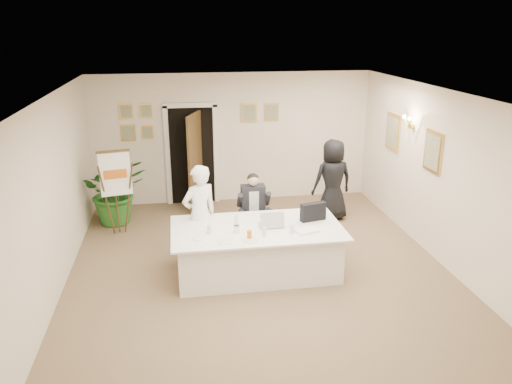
{
  "coord_description": "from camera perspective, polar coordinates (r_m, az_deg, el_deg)",
  "views": [
    {
      "loc": [
        -1.2,
        -7.06,
        3.77
      ],
      "look_at": [
        0.04,
        0.6,
        1.14
      ],
      "focal_mm": 35.0,
      "sensor_mm": 36.0,
      "label": 1
    }
  ],
  "objects": [
    {
      "name": "pictures_right_wall",
      "position": [
        9.47,
        17.28,
        5.58
      ],
      "size": [
        0.06,
        2.2,
        0.8
      ],
      "primitive_type": null,
      "color": "gold",
      "rests_on": "wall_right"
    },
    {
      "name": "steel_jug",
      "position": [
        7.54,
        -2.23,
        -4.23
      ],
      "size": [
        0.1,
        0.1,
        0.11
      ],
      "primitive_type": "cylinder",
      "rotation": [
        0.0,
        0.0,
        0.09
      ],
      "color": "silver",
      "rests_on": "conference_table"
    },
    {
      "name": "plate_near",
      "position": [
        7.27,
        -0.64,
        -5.54
      ],
      "size": [
        0.27,
        0.27,
        0.01
      ],
      "primitive_type": "cylinder",
      "rotation": [
        0.0,
        0.0,
        -0.29
      ],
      "color": "white",
      "rests_on": "conference_table"
    },
    {
      "name": "plate_left",
      "position": [
        7.37,
        -6.46,
        -5.3
      ],
      "size": [
        0.27,
        0.27,
        0.01
      ],
      "primitive_type": "cylinder",
      "rotation": [
        0.0,
        0.0,
        -0.35
      ],
      "color": "white",
      "rests_on": "conference_table"
    },
    {
      "name": "paper_stack",
      "position": [
        7.61,
        5.79,
        -4.41
      ],
      "size": [
        0.39,
        0.33,
        0.03
      ],
      "primitive_type": "cube",
      "rotation": [
        0.0,
        0.0,
        0.32
      ],
      "color": "white",
      "rests_on": "conference_table"
    },
    {
      "name": "standing_woman",
      "position": [
        9.99,
        8.74,
        1.35
      ],
      "size": [
        0.87,
        0.63,
        1.64
      ],
      "primitive_type": "imported",
      "rotation": [
        0.0,
        0.0,
        3.28
      ],
      "color": "black",
      "rests_on": "floor"
    },
    {
      "name": "doorway",
      "position": [
        10.74,
        -7.2,
        3.88
      ],
      "size": [
        1.14,
        0.86,
        2.2
      ],
      "color": "black",
      "rests_on": "floor"
    },
    {
      "name": "wall_back",
      "position": [
        10.89,
        -2.65,
        6.15
      ],
      "size": [
        6.0,
        0.1,
        2.8
      ],
      "primitive_type": "cube",
      "color": "white",
      "rests_on": "floor"
    },
    {
      "name": "flip_chart",
      "position": [
        9.52,
        -15.61,
        -0.53
      ],
      "size": [
        0.58,
        0.41,
        1.59
      ],
      "color": "#402D14",
      "rests_on": "floor"
    },
    {
      "name": "wall_sconce",
      "position": [
        9.37,
        17.1,
        7.66
      ],
      "size": [
        0.2,
        0.3,
        0.24
      ],
      "primitive_type": null,
      "color": "gold",
      "rests_on": "wall_right"
    },
    {
      "name": "seated_man",
      "position": [
        8.79,
        -0.3,
        -1.97
      ],
      "size": [
        0.68,
        0.71,
        1.32
      ],
      "primitive_type": null,
      "rotation": [
        0.0,
        0.0,
        0.21
      ],
      "color": "black",
      "rests_on": "floor"
    },
    {
      "name": "conference_table",
      "position": [
        7.89,
        0.11,
        -6.62
      ],
      "size": [
        2.64,
        1.41,
        0.78
      ],
      "color": "white",
      "rests_on": "floor"
    },
    {
      "name": "glass_d",
      "position": [
        7.86,
        -2.27,
        -3.12
      ],
      "size": [
        0.08,
        0.08,
        0.14
      ],
      "primitive_type": "cylinder",
      "rotation": [
        0.0,
        0.0,
        -0.33
      ],
      "color": "silver",
      "rests_on": "conference_table"
    },
    {
      "name": "floor",
      "position": [
        8.09,
        0.43,
        -9.03
      ],
      "size": [
        7.0,
        7.0,
        0.0
      ],
      "primitive_type": "plane",
      "color": "brown",
      "rests_on": "ground"
    },
    {
      "name": "glass_b",
      "position": [
        7.39,
        0.97,
        -4.59
      ],
      "size": [
        0.08,
        0.08,
        0.14
      ],
      "primitive_type": "cylinder",
      "rotation": [
        0.0,
        0.0,
        0.32
      ],
      "color": "silver",
      "rests_on": "conference_table"
    },
    {
      "name": "wall_front",
      "position": [
        4.44,
        8.25,
        -13.74
      ],
      "size": [
        6.0,
        0.1,
        2.8
      ],
      "primitive_type": "cube",
      "color": "white",
      "rests_on": "floor"
    },
    {
      "name": "glass_a",
      "position": [
        7.51,
        -5.35,
        -4.27
      ],
      "size": [
        0.08,
        0.08,
        0.14
      ],
      "primitive_type": "cylinder",
      "rotation": [
        0.0,
        0.0,
        0.21
      ],
      "color": "silver",
      "rests_on": "conference_table"
    },
    {
      "name": "potted_palm",
      "position": [
        10.13,
        -15.78,
        0.14
      ],
      "size": [
        1.42,
        1.3,
        1.33
      ],
      "primitive_type": "imported",
      "rotation": [
        0.0,
        0.0,
        0.26
      ],
      "color": "#266521",
      "rests_on": "floor"
    },
    {
      "name": "wall_left",
      "position": [
        7.66,
        -22.27,
        -0.74
      ],
      "size": [
        0.1,
        7.0,
        2.8
      ],
      "primitive_type": "cube",
      "color": "white",
      "rests_on": "floor"
    },
    {
      "name": "standing_man",
      "position": [
        8.11,
        -6.44,
        -2.6
      ],
      "size": [
        0.72,
        0.63,
        1.67
      ],
      "primitive_type": "imported",
      "rotation": [
        0.0,
        0.0,
        3.6
      ],
      "color": "white",
      "rests_on": "floor"
    },
    {
      "name": "pictures_back_wall",
      "position": [
        10.71,
        -6.96,
        8.28
      ],
      "size": [
        3.4,
        0.06,
        0.8
      ],
      "primitive_type": null,
      "color": "gold",
      "rests_on": "wall_back"
    },
    {
      "name": "ceiling",
      "position": [
        7.23,
        0.48,
        11.02
      ],
      "size": [
        6.0,
        7.0,
        0.02
      ],
      "primitive_type": "cube",
      "color": "white",
      "rests_on": "wall_back"
    },
    {
      "name": "oj_glass",
      "position": [
        7.3,
        -0.77,
        -4.92
      ],
      "size": [
        0.08,
        0.08,
        0.13
      ],
      "primitive_type": "cylinder",
      "rotation": [
        0.0,
        0.0,
        0.12
      ],
      "color": "#D56111",
      "rests_on": "conference_table"
    },
    {
      "name": "plate_mid",
      "position": [
        7.26,
        -3.47,
        -5.61
      ],
      "size": [
        0.25,
        0.25,
        0.01
      ],
      "primitive_type": "cylinder",
      "rotation": [
        0.0,
        0.0,
        0.06
      ],
      "color": "white",
      "rests_on": "conference_table"
    },
    {
      "name": "glass_c",
      "position": [
        7.5,
        4.09,
        -4.27
      ],
      "size": [
        0.08,
        0.08,
        0.14
      ],
      "primitive_type": "cylinder",
      "rotation": [
        0.0,
        0.0,
        0.25
      ],
      "color": "silver",
      "rests_on": "conference_table"
    },
    {
      "name": "wall_right",
      "position": [
        8.55,
        20.7,
        1.41
      ],
      "size": [
        0.1,
        7.0,
        2.8
      ],
      "primitive_type": "cube",
      "color": "white",
      "rests_on": "floor"
    },
    {
      "name": "laptop_bag",
      "position": [
        8.0,
        6.54,
        -2.26
      ],
      "size": [
        0.43,
        0.21,
        0.29
      ],
      "primitive_type": "cube",
      "rotation": [
        0.0,
        0.0,
        0.23
      ],
      "color": "black",
      "rests_on": "conference_table"
    },
    {
      "name": "laptop",
      "position": [
        7.75,
        1.69,
        -2.88
      ],
      "size": [
        0.37,
        0.38,
        0.28
      ],
      "primitive_type": null,
      "rotation": [
        0.0,
        0.0,
        -0.0
      ],
      "color": "#B7BABC",
      "rests_on": "conference_table"
    }
  ]
}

